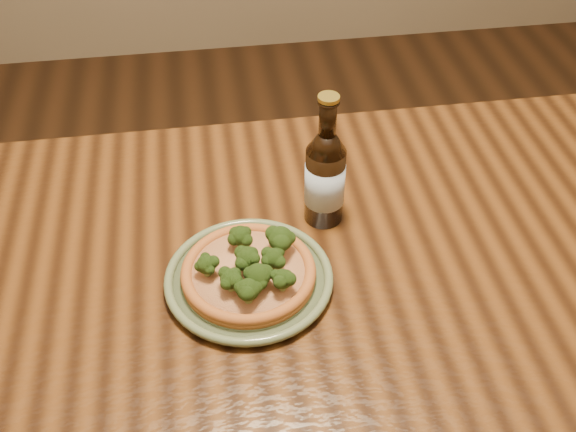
{
  "coord_description": "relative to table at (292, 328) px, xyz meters",
  "views": [
    {
      "loc": [
        -0.11,
        -0.56,
        1.52
      ],
      "look_at": [
        0.01,
        0.19,
        0.82
      ],
      "focal_mm": 42.0,
      "sensor_mm": 36.0,
      "label": 1
    }
  ],
  "objects": [
    {
      "name": "beer_bottle",
      "position": [
        0.08,
        0.15,
        0.18
      ],
      "size": [
        0.07,
        0.07,
        0.24
      ],
      "rotation": [
        0.0,
        0.0,
        -0.06
      ],
      "color": "black",
      "rests_on": "table"
    },
    {
      "name": "pizza",
      "position": [
        -0.06,
        0.02,
        0.12
      ],
      "size": [
        0.2,
        0.2,
        0.06
      ],
      "rotation": [
        0.0,
        0.0,
        0.25
      ],
      "color": "#AF5F27",
      "rests_on": "plate"
    },
    {
      "name": "table",
      "position": [
        0.0,
        0.0,
        0.0
      ],
      "size": [
        1.6,
        0.9,
        0.75
      ],
      "color": "#4F2B10",
      "rests_on": "ground"
    },
    {
      "name": "plate",
      "position": [
        -0.06,
        0.02,
        0.1
      ],
      "size": [
        0.26,
        0.26,
        0.02
      ],
      "rotation": [
        0.0,
        0.0,
        0.07
      ],
      "color": "#5E6C4A",
      "rests_on": "table"
    }
  ]
}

